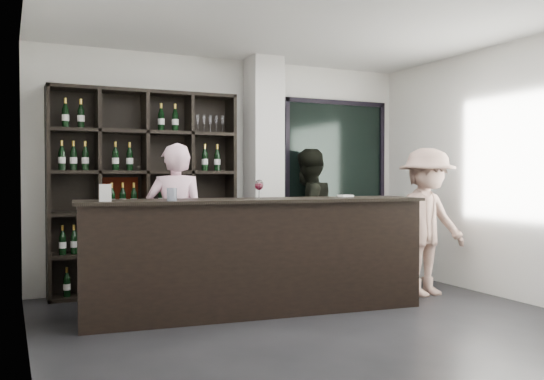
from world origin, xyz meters
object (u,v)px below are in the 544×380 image
taster_pink (176,224)px  tasting_counter (256,256)px  wine_shelf (145,192)px  taster_black (308,215)px  customer (427,222)px

taster_pink → tasting_counter: bearing=149.0°
wine_shelf → tasting_counter: 1.78m
taster_black → wine_shelf: bearing=-24.8°
tasting_counter → taster_black: bearing=50.8°
customer → taster_black: bearing=116.8°
taster_pink → taster_black: 2.00m
taster_black → customer: bearing=101.9°
customer → taster_pink: bearing=158.6°
taster_pink → taster_black: bearing=-145.0°
tasting_counter → wine_shelf: bearing=124.4°
wine_shelf → customer: bearing=-27.2°
tasting_counter → customer: size_ratio=2.05×
customer → tasting_counter: bearing=173.3°
wine_shelf → tasting_counter: bearing=-61.4°
wine_shelf → taster_pink: 0.81m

